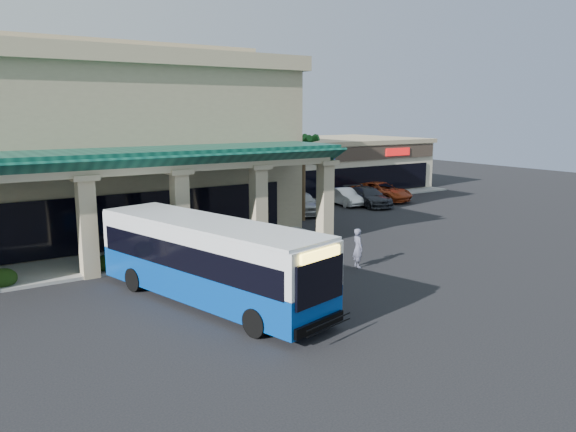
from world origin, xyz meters
TOP-DOWN VIEW (x-y plane):
  - ground at (0.00, 0.00)m, footprint 110.00×110.00m
  - main_building at (-8.00, 16.00)m, footprint 30.80×14.80m
  - arcade at (-8.00, 6.80)m, footprint 30.00×6.20m
  - strip_mall at (18.00, 24.00)m, footprint 22.50×12.50m
  - palm_0 at (8.50, 11.00)m, footprint 2.40×2.40m
  - palm_1 at (9.50, 14.00)m, footprint 2.40×2.40m
  - broadleaf_tree at (7.50, 19.00)m, footprint 2.60×2.60m
  - transit_bus at (-4.41, -1.00)m, footprint 5.58×12.14m
  - pedestrian at (3.90, -0.27)m, footprint 0.61×0.79m
  - car_silver at (9.91, 13.25)m, footprint 3.41×5.24m
  - car_white at (15.09, 14.62)m, footprint 1.95×4.34m
  - car_red at (16.45, 13.27)m, footprint 2.87×5.42m
  - car_gray at (19.12, 14.69)m, footprint 3.55×6.03m

SIDE VIEW (x-z plane):
  - ground at x=0.00m, z-range 0.00..0.00m
  - car_white at x=15.09m, z-range 0.00..1.38m
  - car_red at x=16.45m, z-range 0.00..1.50m
  - car_gray at x=19.12m, z-range 0.00..1.57m
  - car_silver at x=9.91m, z-range 0.00..1.66m
  - pedestrian at x=3.90m, z-range 0.00..1.93m
  - transit_bus at x=-4.41m, z-range 0.00..3.30m
  - broadleaf_tree at x=7.50m, z-range 0.00..4.81m
  - strip_mall at x=18.00m, z-range 0.00..4.90m
  - arcade at x=-8.00m, z-range 0.00..5.70m
  - palm_1 at x=9.50m, z-range 0.00..5.80m
  - palm_0 at x=8.50m, z-range 0.00..6.60m
  - main_building at x=-8.00m, z-range 0.00..11.35m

